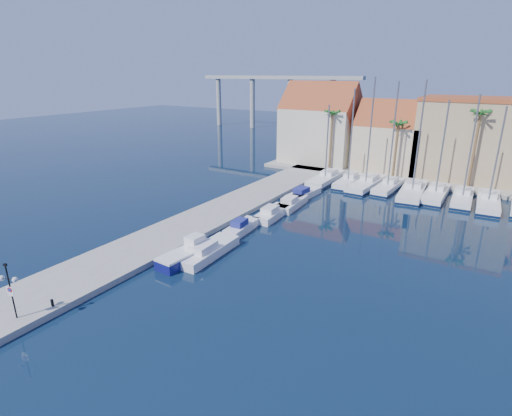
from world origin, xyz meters
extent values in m
plane|color=black|center=(0.00, 0.00, 0.00)|extent=(260.00, 260.00, 0.00)
cube|color=gray|center=(-9.00, 13.50, 0.25)|extent=(6.00, 77.00, 0.50)
cube|color=gray|center=(10.00, 48.00, 0.25)|extent=(54.00, 16.00, 0.50)
cylinder|color=black|center=(-7.26, -7.07, 2.42)|extent=(0.10, 0.10, 3.84)
cylinder|color=black|center=(-7.49, -7.15, 3.28)|extent=(0.47, 0.21, 0.05)
cylinder|color=black|center=(-7.04, -6.99, 3.28)|extent=(0.47, 0.21, 0.05)
sphere|color=white|center=(-7.71, -7.23, 3.28)|extent=(0.35, 0.35, 0.35)
sphere|color=white|center=(-6.81, -6.91, 3.28)|extent=(0.35, 0.35, 0.35)
cube|color=black|center=(-7.26, -7.07, 4.24)|extent=(0.24, 0.18, 0.15)
cube|color=white|center=(-7.24, -7.12, 2.51)|extent=(0.46, 0.19, 0.48)
cylinder|color=red|center=(-7.24, -7.15, 2.56)|extent=(0.31, 0.12, 0.33)
cylinder|color=#1933A5|center=(-7.23, -7.16, 2.56)|extent=(0.22, 0.09, 0.23)
cube|color=white|center=(-7.24, -7.12, 2.18)|extent=(0.37, 0.16, 0.13)
cylinder|color=black|center=(-6.60, -5.06, 0.74)|extent=(0.19, 0.19, 0.49)
cube|color=#0F125C|center=(-4.22, 5.57, 0.42)|extent=(2.19, 5.64, 0.83)
cube|color=white|center=(-4.22, 5.57, 0.92)|extent=(2.19, 5.64, 0.18)
cube|color=white|center=(-4.15, 6.68, 1.43)|extent=(1.29, 1.55, 1.02)
cube|color=white|center=(-3.31, 7.38, 0.40)|extent=(2.51, 7.00, 0.80)
cube|color=white|center=(-3.28, 6.69, 1.10)|extent=(1.65, 2.48, 0.60)
cube|color=white|center=(-3.92, 13.67, 0.40)|extent=(1.99, 5.12, 0.80)
cube|color=navy|center=(-3.88, 13.17, 1.10)|extent=(1.26, 1.83, 0.60)
cube|color=white|center=(-3.37, 18.92, 0.40)|extent=(2.24, 6.05, 0.80)
cube|color=white|center=(-3.34, 18.32, 1.10)|extent=(1.45, 2.16, 0.60)
cube|color=white|center=(-3.20, 23.23, 0.40)|extent=(2.35, 6.20, 0.80)
cube|color=white|center=(-3.16, 22.62, 1.10)|extent=(1.50, 2.22, 0.60)
cube|color=white|center=(-3.66, 27.56, 0.40)|extent=(2.45, 6.17, 0.80)
cube|color=navy|center=(-3.71, 26.96, 1.10)|extent=(1.53, 2.22, 0.60)
cube|color=white|center=(-4.07, 36.12, 0.50)|extent=(2.59, 9.74, 1.00)
cube|color=#0B1938|center=(-4.07, 36.12, 0.18)|extent=(2.65, 9.80, 0.28)
cube|color=white|center=(-4.07, 37.09, 1.30)|extent=(1.79, 2.93, 0.60)
cylinder|color=slate|center=(-4.06, 35.63, 6.04)|extent=(0.20, 0.20, 10.08)
cube|color=white|center=(-0.75, 36.39, 0.50)|extent=(2.34, 8.30, 1.00)
cube|color=#0B1938|center=(-0.75, 36.39, 0.18)|extent=(2.40, 8.36, 0.28)
cube|color=white|center=(-0.77, 37.21, 1.30)|extent=(1.56, 2.51, 0.60)
cylinder|color=slate|center=(-0.74, 35.98, 7.16)|extent=(0.20, 0.20, 12.31)
cube|color=white|center=(1.87, 36.38, 0.50)|extent=(3.16, 10.08, 1.00)
cube|color=#0B1938|center=(1.87, 36.38, 0.18)|extent=(3.22, 10.14, 0.28)
cube|color=white|center=(1.93, 37.37, 1.30)|extent=(1.98, 3.08, 0.60)
cylinder|color=slate|center=(1.84, 35.88, 7.90)|extent=(0.20, 0.20, 13.79)
cube|color=white|center=(4.82, 36.43, 0.50)|extent=(2.55, 8.38, 1.00)
cube|color=#0B1938|center=(4.82, 36.43, 0.18)|extent=(2.61, 8.45, 0.28)
cube|color=white|center=(4.86, 37.26, 1.30)|extent=(1.63, 2.56, 0.60)
cylinder|color=slate|center=(4.80, 36.02, 7.64)|extent=(0.20, 0.20, 13.29)
cube|color=white|center=(8.07, 35.97, 0.50)|extent=(3.54, 10.68, 1.00)
cube|color=#0B1938|center=(8.07, 35.97, 0.18)|extent=(3.60, 10.75, 0.28)
cube|color=white|center=(7.99, 37.01, 1.30)|extent=(2.15, 3.29, 0.60)
cylinder|color=slate|center=(8.11, 35.44, 7.76)|extent=(0.20, 0.20, 13.52)
cube|color=white|center=(10.87, 36.24, 0.50)|extent=(2.43, 9.16, 1.00)
cube|color=#0B1938|center=(10.87, 36.24, 0.18)|extent=(2.49, 9.22, 0.28)
cube|color=white|center=(10.86, 37.16, 1.30)|extent=(1.68, 2.75, 0.60)
cylinder|color=slate|center=(10.87, 35.78, 6.62)|extent=(0.20, 0.20, 11.25)
cube|color=white|center=(13.96, 36.13, 0.50)|extent=(2.50, 8.46, 1.00)
cube|color=#0B1938|center=(13.96, 36.13, 0.18)|extent=(2.57, 8.52, 0.28)
cube|color=white|center=(13.93, 36.97, 1.30)|extent=(1.62, 2.57, 0.60)
cylinder|color=slate|center=(13.98, 35.71, 6.99)|extent=(0.20, 0.20, 11.98)
cube|color=white|center=(16.75, 35.95, 0.50)|extent=(2.91, 9.42, 1.00)
cube|color=#0B1938|center=(16.75, 35.95, 0.18)|extent=(2.97, 9.49, 0.28)
cube|color=white|center=(16.70, 36.88, 1.30)|extent=(1.84, 2.88, 0.60)
cylinder|color=slate|center=(16.78, 35.48, 6.39)|extent=(0.20, 0.20, 10.77)
cube|color=beige|center=(-10.00, 47.00, 5.00)|extent=(12.00, 9.00, 9.00)
cube|color=brown|center=(-10.00, 47.00, 9.50)|extent=(12.30, 9.00, 9.00)
cube|color=#CDB391|center=(2.00, 47.00, 4.00)|extent=(10.00, 8.00, 7.00)
cube|color=brown|center=(2.00, 47.00, 7.50)|extent=(10.30, 8.00, 8.00)
cube|color=tan|center=(13.00, 48.00, 6.00)|extent=(14.00, 10.00, 11.00)
cube|color=brown|center=(13.00, 48.00, 11.75)|extent=(14.20, 10.20, 0.50)
cylinder|color=brown|center=(-6.00, 42.00, 5.00)|extent=(0.36, 0.36, 9.00)
sphere|color=#1B6121|center=(-6.00, 42.00, 9.35)|extent=(2.60, 2.60, 2.60)
cylinder|color=brown|center=(4.00, 42.00, 4.50)|extent=(0.36, 0.36, 8.00)
sphere|color=#1B6121|center=(4.00, 42.00, 8.35)|extent=(2.60, 2.60, 2.60)
cylinder|color=brown|center=(14.00, 42.00, 5.50)|extent=(0.36, 0.36, 10.00)
sphere|color=#1B6121|center=(14.00, 42.00, 10.35)|extent=(2.60, 2.60, 2.60)
cube|color=#9E9E99|center=(-38.00, 82.00, 14.00)|extent=(48.00, 2.20, 0.90)
cylinder|color=#9E9E99|center=(-58.00, 82.00, 7.00)|extent=(1.40, 1.40, 14.00)
cylinder|color=#9E9E99|center=(-46.00, 82.00, 7.00)|extent=(1.40, 1.40, 14.00)
cylinder|color=#9E9E99|center=(-34.00, 82.00, 7.00)|extent=(1.40, 1.40, 14.00)
cylinder|color=#9E9E99|center=(-22.00, 82.00, 7.00)|extent=(1.40, 1.40, 14.00)
camera|label=1|loc=(17.15, -17.49, 15.29)|focal=28.00mm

